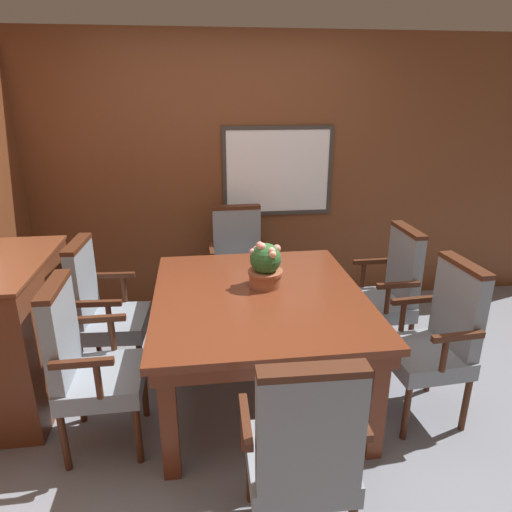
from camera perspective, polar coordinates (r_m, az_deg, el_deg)
The scene contains 11 objects.
ground_plane at distance 3.13m, azimuth -0.18°, elevation -19.07°, with size 14.00×14.00×0.00m, color gray.
wall_back at distance 4.19m, azimuth -3.15°, elevation 9.77°, with size 7.20×0.08×2.45m.
dining_table at distance 2.96m, azimuth 0.38°, elevation -6.32°, with size 1.33×1.52×0.75m.
chair_left_near at distance 2.77m, azimuth -20.49°, elevation -12.21°, with size 0.46×0.51×1.03m.
chair_right_far at distance 3.60m, azimuth 16.20°, elevation -3.96°, with size 0.46×0.51×1.03m.
chair_left_far at distance 3.37m, azimuth -18.76°, elevation -5.99°, with size 0.48×0.53×1.03m.
chair_head_near at distance 2.08m, azimuth 5.89°, elevation -23.00°, with size 0.52×0.46×1.03m.
chair_right_near at distance 3.04m, azimuth 21.77°, elevation -9.29°, with size 0.48×0.53×1.03m.
chair_head_far at distance 4.01m, azimuth -2.22°, elevation -0.65°, with size 0.52×0.46×1.03m.
potted_plant at distance 2.98m, azimuth 1.20°, elevation -1.16°, with size 0.23×0.23×0.31m.
sideboard_cabinet at distance 3.37m, azimuth -27.83°, elevation -8.47°, with size 0.53×1.02×0.99m.
Camera 1 is at (-0.31, -2.40, 1.97)m, focal length 32.00 mm.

